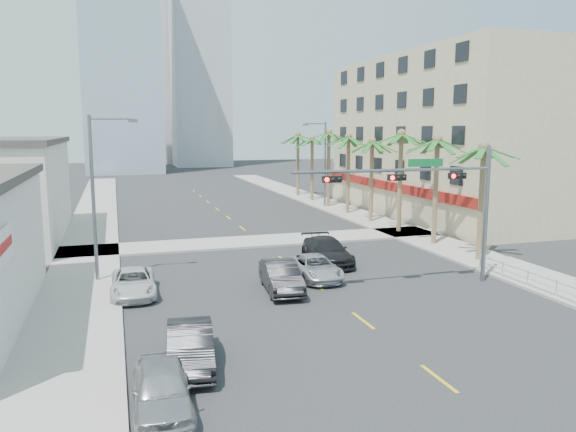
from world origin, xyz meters
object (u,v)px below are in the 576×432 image
object	(u,v)px
traffic_signal_mast	(435,191)
car_lane_center	(315,267)
car_parked_mid	(190,346)
car_parked_near	(162,389)
car_lane_right	(327,251)
car_lane_left	(281,277)
car_parked_far	(133,283)

from	to	relation	value
traffic_signal_mast	car_lane_center	xyz separation A→B (m)	(-5.41, 3.19, -4.41)
traffic_signal_mast	car_parked_mid	world-z (taller)	traffic_signal_mast
car_parked_near	car_lane_right	xyz separation A→B (m)	(11.32, 15.85, 0.06)
car_lane_center	car_lane_right	size ratio (longest dim) A/B	0.87
car_parked_mid	car_lane_center	size ratio (longest dim) A/B	0.96
car_parked_near	car_lane_left	distance (m)	12.89
car_parked_far	traffic_signal_mast	bearing A→B (deg)	-9.03
car_parked_mid	car_lane_left	xyz separation A→B (m)	(5.67, 7.91, 0.03)
traffic_signal_mast	car_parked_far	distance (m)	16.08
car_parked_mid	car_lane_right	distance (m)	16.36
car_parked_far	car_lane_left	distance (m)	7.42
car_lane_right	car_parked_mid	bearing A→B (deg)	-125.38
car_parked_mid	car_parked_near	bearing A→B (deg)	-105.80
car_parked_mid	car_parked_far	world-z (taller)	car_parked_mid
car_parked_mid	car_lane_center	distance (m)	12.68
car_parked_mid	car_parked_far	xyz separation A→B (m)	(-1.60, 9.41, -0.09)
car_parked_near	car_lane_left	world-z (taller)	car_lane_left
car_parked_near	car_lane_center	xyz separation A→B (m)	(9.39, 12.68, -0.07)
traffic_signal_mast	car_parked_mid	distance (m)	15.67
traffic_signal_mast	car_lane_right	bearing A→B (deg)	118.67
car_lane_right	car_parked_near	bearing A→B (deg)	-122.75
car_parked_near	car_lane_right	size ratio (longest dim) A/B	0.79
car_lane_center	car_parked_far	bearing A→B (deg)	-176.87
car_parked_mid	car_lane_right	world-z (taller)	car_lane_right
car_parked_far	car_lane_center	size ratio (longest dim) A/B	1.00
traffic_signal_mast	car_lane_left	size ratio (longest dim) A/B	2.36
car_parked_near	car_lane_right	world-z (taller)	car_lane_right
car_parked_near	car_parked_far	world-z (taller)	car_parked_near
traffic_signal_mast	car_lane_left	world-z (taller)	traffic_signal_mast
traffic_signal_mast	car_lane_right	world-z (taller)	traffic_signal_mast
traffic_signal_mast	car_lane_right	size ratio (longest dim) A/B	2.06
car_parked_mid	car_lane_left	bearing A→B (deg)	60.68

